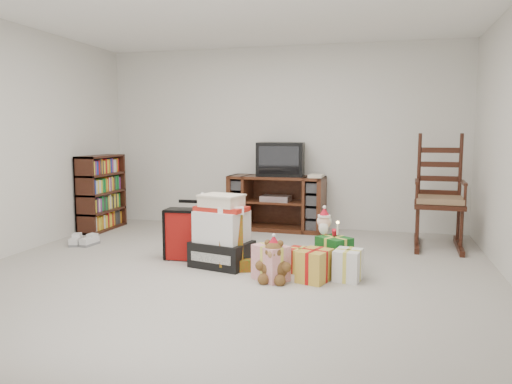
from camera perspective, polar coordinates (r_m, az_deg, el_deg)
room at (r=4.56m, az=-3.35°, el=5.84°), size 5.01×5.01×2.51m
tv_stand at (r=6.80m, az=2.35°, el=-1.26°), size 1.32×0.53×0.74m
bookshelf at (r=7.13m, az=-17.23°, el=-0.22°), size 0.28×0.83×1.02m
rocking_chair at (r=6.19m, az=20.11°, el=-1.56°), size 0.59×0.93×1.37m
gift_pile at (r=4.97m, az=-3.94°, el=-5.01°), size 0.64×0.53×0.70m
red_suitcase at (r=5.28m, az=-7.96°, el=-4.77°), size 0.42×0.24×0.62m
stocking at (r=4.80m, az=-2.87°, el=-5.36°), size 0.32×0.22×0.63m
teddy_bear at (r=4.49m, az=2.06°, el=-8.16°), size 0.25×0.22×0.37m
santa_figurine at (r=5.04m, az=7.76°, el=-5.83°), size 0.29×0.27×0.59m
mrs_claus_figurine at (r=5.37m, az=-6.09°, el=-4.68°), size 0.33×0.31×0.68m
sneaker_pair at (r=6.27m, az=-19.21°, el=-5.34°), size 0.33×0.28×0.09m
gift_cluster at (r=4.66m, az=7.02°, el=-7.98°), size 0.83×0.93×0.28m
crt_television at (r=6.75m, az=2.83°, el=3.76°), size 0.65×0.50×0.45m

